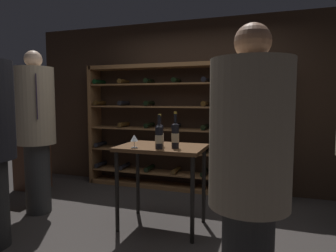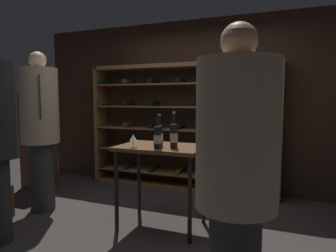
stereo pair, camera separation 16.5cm
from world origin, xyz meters
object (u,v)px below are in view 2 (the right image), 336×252
object	(u,v)px
person_bystander_dark_jacket	(40,124)
tasting_table	(161,157)
wine_bottle_black_capsule	(159,135)
person_guest_khaki	(236,170)
wine_rack	(180,128)
display_cabinet	(39,140)
wine_bottle_amber_reserve	(158,137)
wine_bottle_red_label	(174,135)
wine_glass_stemmed_center	(133,138)

from	to	relation	value
person_bystander_dark_jacket	tasting_table	bearing A→B (deg)	51.37
tasting_table	person_bystander_dark_jacket	size ratio (longest dim) A/B	0.46
tasting_table	wine_bottle_black_capsule	bearing A→B (deg)	-106.55
tasting_table	person_guest_khaki	distance (m)	1.62
wine_rack	person_bystander_dark_jacket	distance (m)	2.01
display_cabinet	wine_bottle_amber_reserve	size ratio (longest dim) A/B	4.34
display_cabinet	wine_bottle_red_label	distance (m)	2.73
person_bystander_dark_jacket	display_cabinet	bearing A→B (deg)	-175.49
person_bystander_dark_jacket	display_cabinet	distance (m)	1.17
person_bystander_dark_jacket	wine_glass_stemmed_center	size ratio (longest dim) A/B	14.55
wine_bottle_red_label	display_cabinet	bearing A→B (deg)	163.38
wine_bottle_red_label	tasting_table	bearing A→B (deg)	150.01
person_bystander_dark_jacket	person_guest_khaki	bearing A→B (deg)	24.01
tasting_table	person_bystander_dark_jacket	bearing A→B (deg)	-176.60
wine_rack	wine_bottle_black_capsule	size ratio (longest dim) A/B	8.55
wine_glass_stemmed_center	person_bystander_dark_jacket	bearing A→B (deg)	175.22
wine_rack	wine_glass_stemmed_center	distance (m)	1.61
display_cabinet	wine_bottle_red_label	bearing A→B (deg)	-16.62
person_bystander_dark_jacket	wine_bottle_black_capsule	distance (m)	1.60
wine_rack	wine_bottle_amber_reserve	distance (m)	1.62
tasting_table	wine_glass_stemmed_center	xyz separation A→B (m)	(-0.23, -0.21, 0.22)
person_bystander_dark_jacket	wine_bottle_black_capsule	xyz separation A→B (m)	(1.60, 0.06, -0.07)
wine_rack	person_guest_khaki	distance (m)	2.94
wine_bottle_black_capsule	wine_glass_stemmed_center	world-z (taller)	wine_bottle_black_capsule
wine_rack	tasting_table	bearing A→B (deg)	-78.83
display_cabinet	wine_bottle_red_label	size ratio (longest dim) A/B	4.00
person_guest_khaki	wine_rack	bearing A→B (deg)	-16.28
wine_rack	wine_bottle_black_capsule	world-z (taller)	wine_rack
wine_bottle_black_capsule	person_guest_khaki	bearing A→B (deg)	-50.38
person_guest_khaki	wine_bottle_amber_reserve	distance (m)	1.43
wine_glass_stemmed_center	wine_bottle_red_label	bearing A→B (deg)	13.93
wine_bottle_amber_reserve	wine_bottle_red_label	distance (m)	0.17
wine_rack	person_guest_khaki	bearing A→B (deg)	-64.32
person_bystander_dark_jacket	wine_bottle_black_capsule	world-z (taller)	person_bystander_dark_jacket
person_bystander_dark_jacket	wine_bottle_black_capsule	size ratio (longest dim) A/B	5.73
tasting_table	display_cabinet	world-z (taller)	display_cabinet
display_cabinet	wine_rack	bearing A→B (deg)	18.67
display_cabinet	wine_bottle_amber_reserve	distance (m)	2.62
person_guest_khaki	display_cabinet	size ratio (longest dim) A/B	1.21
tasting_table	person_bystander_dark_jacket	world-z (taller)	person_bystander_dark_jacket
tasting_table	person_guest_khaki	bearing A→B (deg)	-51.49
wine_glass_stemmed_center	wine_rack	bearing A→B (deg)	91.61
wine_bottle_red_label	person_bystander_dark_jacket	bearing A→B (deg)	179.62
person_bystander_dark_jacket	wine_bottle_amber_reserve	world-z (taller)	person_bystander_dark_jacket
wine_bottle_red_label	wine_glass_stemmed_center	bearing A→B (deg)	-166.07
person_guest_khaki	wine_glass_stemmed_center	bearing A→B (deg)	7.70
wine_rack	display_cabinet	world-z (taller)	wine_rack
display_cabinet	wine_glass_stemmed_center	size ratio (longest dim) A/B	11.06
wine_rack	wine_glass_stemmed_center	xyz separation A→B (m)	(0.05, -1.61, 0.03)
tasting_table	wine_bottle_amber_reserve	world-z (taller)	wine_bottle_amber_reserve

